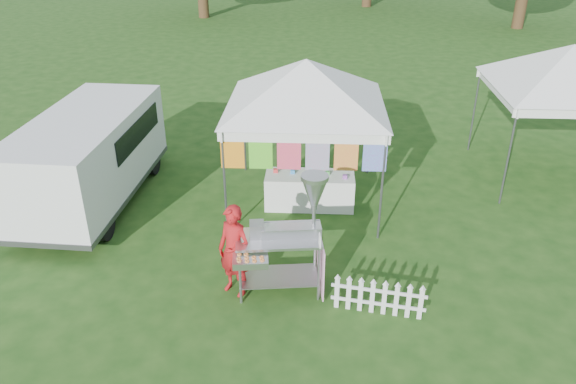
{
  "coord_description": "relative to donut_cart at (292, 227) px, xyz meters",
  "views": [
    {
      "loc": [
        0.22,
        -6.94,
        5.63
      ],
      "look_at": [
        -0.25,
        1.74,
        1.1
      ],
      "focal_mm": 35.0,
      "sensor_mm": 36.0,
      "label": 1
    }
  ],
  "objects": [
    {
      "name": "ground",
      "position": [
        0.11,
        -0.41,
        -1.19
      ],
      "size": [
        120.0,
        120.0,
        0.0
      ],
      "primitive_type": "plane",
      "color": "#1B4112",
      "rests_on": "ground"
    },
    {
      "name": "canopy_main",
      "position": [
        0.11,
        3.09,
        1.79
      ],
      "size": [
        4.24,
        4.24,
        3.45
      ],
      "color": "#59595E",
      "rests_on": "ground"
    },
    {
      "name": "canopy_right",
      "position": [
        5.61,
        4.59,
        1.8
      ],
      "size": [
        4.24,
        4.24,
        3.45
      ],
      "color": "#59595E",
      "rests_on": "ground"
    },
    {
      "name": "cargo_van",
      "position": [
        -4.26,
        2.94,
        -0.19
      ],
      "size": [
        2.0,
        4.57,
        1.87
      ],
      "rotation": [
        0.0,
        0.0,
        -0.05
      ],
      "color": "silver",
      "rests_on": "ground"
    },
    {
      "name": "picket_fence",
      "position": [
        1.33,
        -0.51,
        -0.91
      ],
      "size": [
        1.42,
        0.26,
        0.56
      ],
      "rotation": [
        0.0,
        0.0,
        -0.17
      ],
      "color": "silver",
      "rests_on": "ground"
    },
    {
      "name": "donut_cart",
      "position": [
        0.0,
        0.0,
        0.0
      ],
      "size": [
        1.46,
        1.15,
        2.03
      ],
      "rotation": [
        0.0,
        0.0,
        0.12
      ],
      "color": "gray",
      "rests_on": "ground"
    },
    {
      "name": "vendor",
      "position": [
        -0.91,
        -0.08,
        -0.42
      ],
      "size": [
        0.68,
        0.6,
        1.55
      ],
      "primitive_type": "imported",
      "rotation": [
        0.0,
        0.0,
        -0.52
      ],
      "color": "#AA1517",
      "rests_on": "ground"
    },
    {
      "name": "display_table",
      "position": [
        0.22,
        2.87,
        -0.84
      ],
      "size": [
        1.8,
        0.7,
        0.7
      ],
      "primitive_type": "cube",
      "color": "white",
      "rests_on": "ground"
    }
  ]
}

